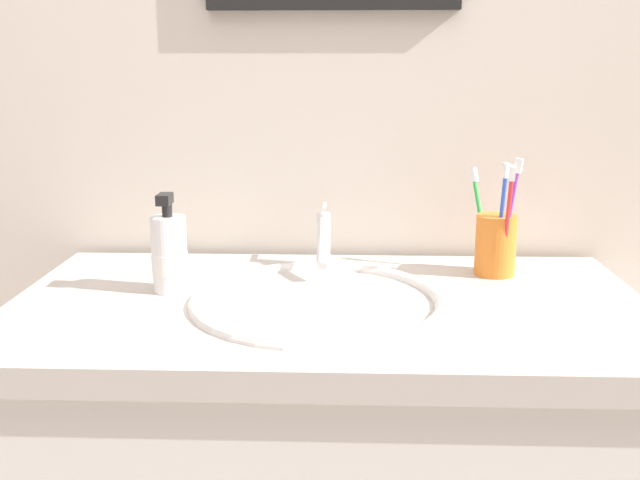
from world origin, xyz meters
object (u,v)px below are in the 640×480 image
toothbrush_green (480,212)px  soap_dispenser (169,254)px  toothbrush_cup (496,245)px  faucet (323,239)px  toothbrush_red (508,214)px  toothbrush_purple (510,209)px  toothbrush_blue (502,212)px

toothbrush_green → soap_dispenser: bearing=-164.5°
toothbrush_cup → faucet: bearing=175.4°
faucet → toothbrush_red: size_ratio=0.80×
toothbrush_red → toothbrush_green: bearing=117.5°
toothbrush_purple → soap_dispenser: toothbrush_purple is taller
faucet → toothbrush_red: (0.30, -0.06, 0.06)m
toothbrush_green → soap_dispenser: (-0.51, -0.14, -0.04)m
toothbrush_red → soap_dispenser: bearing=-172.1°
toothbrush_green → toothbrush_red: (0.03, -0.07, 0.01)m
toothbrush_green → soap_dispenser: size_ratio=1.09×
toothbrush_purple → toothbrush_red: bearing=-110.4°
toothbrush_green → toothbrush_red: bearing=-62.5°
toothbrush_cup → toothbrush_red: bearing=-75.2°
toothbrush_blue → toothbrush_purple: (0.02, 0.00, 0.00)m
toothbrush_cup → toothbrush_blue: bearing=-78.1°
toothbrush_blue → toothbrush_red: size_ratio=1.00×
toothbrush_blue → toothbrush_green: bearing=121.5°
faucet → toothbrush_green: (0.27, 0.01, 0.05)m
toothbrush_blue → toothbrush_red: same height
toothbrush_cup → toothbrush_green: size_ratio=0.60×
toothbrush_green → toothbrush_blue: bearing=-58.5°
faucet → toothbrush_cup: bearing=-4.6°
faucet → toothbrush_cup: faucet is taller
toothbrush_cup → toothbrush_purple: 0.07m
faucet → toothbrush_blue: (0.30, -0.04, 0.06)m
toothbrush_cup → toothbrush_blue: toothbrush_blue is taller
toothbrush_blue → toothbrush_purple: size_ratio=0.96×
toothbrush_blue → toothbrush_red: bearing=-72.9°
toothbrush_blue → soap_dispenser: (-0.54, -0.10, -0.05)m
faucet → toothbrush_purple: 0.32m
faucet → soap_dispenser: 0.27m
toothbrush_red → soap_dispenser: 0.55m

